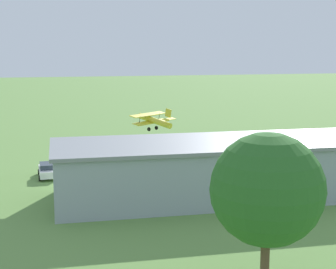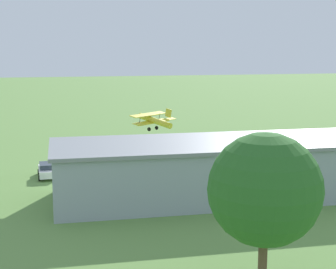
% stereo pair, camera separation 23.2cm
% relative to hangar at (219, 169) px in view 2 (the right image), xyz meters
% --- Properties ---
extents(ground_plane, '(400.00, 400.00, 0.00)m').
position_rel_hangar_xyz_m(ground_plane, '(4.31, -34.71, -2.87)').
color(ground_plane, '#608C42').
extents(hangar, '(33.69, 12.34, 5.73)m').
position_rel_hangar_xyz_m(hangar, '(0.00, 0.00, 0.00)').
color(hangar, '#99A3AD').
rests_on(hangar, ground_plane).
extents(biplane, '(7.45, 7.52, 3.86)m').
position_rel_hangar_xyz_m(biplane, '(-0.59, -33.67, 0.46)').
color(biplane, yellow).
extents(car_white, '(2.07, 4.73, 1.66)m').
position_rel_hangar_xyz_m(car_white, '(16.82, -12.37, -2.01)').
color(car_white, white).
rests_on(car_white, ground_plane).
extents(person_by_parked_cars, '(0.45, 0.45, 1.76)m').
position_rel_hangar_xyz_m(person_by_parked_cars, '(-15.43, -17.65, -1.99)').
color(person_by_parked_cars, '#3F3F47').
rests_on(person_by_parked_cars, ground_plane).
extents(person_crossing_taxiway, '(0.44, 0.44, 1.63)m').
position_rel_hangar_xyz_m(person_crossing_taxiway, '(13.83, -16.58, -2.07)').
color(person_crossing_taxiway, orange).
rests_on(person_crossing_taxiway, ground_plane).
extents(person_near_hangar_door, '(0.52, 0.52, 1.54)m').
position_rel_hangar_xyz_m(person_near_hangar_door, '(-10.17, -17.43, -2.11)').
color(person_near_hangar_door, '#72338C').
rests_on(person_near_hangar_door, ground_plane).
extents(person_walking_on_apron, '(0.48, 0.48, 1.60)m').
position_rel_hangar_xyz_m(person_walking_on_apron, '(-16.81, -15.63, -2.08)').
color(person_walking_on_apron, orange).
rests_on(person_walking_on_apron, ground_plane).
extents(tree_at_field_edge, '(6.75, 6.75, 10.10)m').
position_rel_hangar_xyz_m(tree_at_field_edge, '(4.76, 21.36, 3.83)').
color(tree_at_field_edge, brown).
rests_on(tree_at_field_edge, ground_plane).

